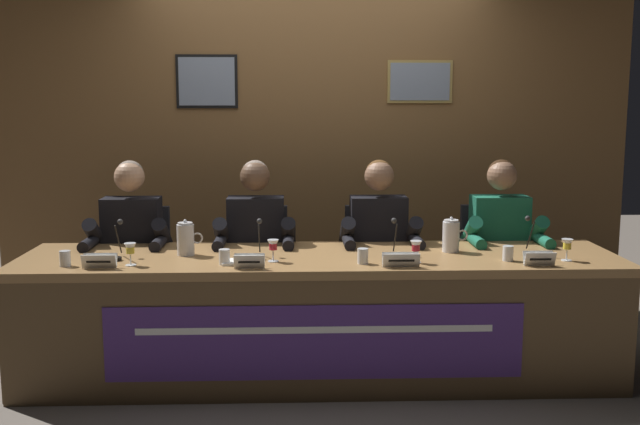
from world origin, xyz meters
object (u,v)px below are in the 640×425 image
(juice_glass_far_left, at_px, (130,250))
(microphone_far_left, at_px, (118,246))
(chair_far_left, at_px, (138,279))
(panelist_center_right, at_px, (380,242))
(panelist_far_right, at_px, (502,241))
(chair_far_right, at_px, (493,276))
(nameplate_far_right, at_px, (539,259))
(nameplate_center_left, at_px, (249,261))
(water_cup_center_right, at_px, (363,257))
(chair_center_left, at_px, (258,278))
(nameplate_center_right, at_px, (401,260))
(microphone_far_right, at_px, (531,242))
(microphone_center_left, at_px, (259,245))
(juice_glass_center_right, at_px, (416,248))
(nameplate_far_left, at_px, (99,261))
(panelist_far_left, at_px, (130,243))
(document_stack_center_left, at_px, (240,261))
(juice_glass_center_left, at_px, (273,246))
(conference_table, at_px, (321,297))
(water_cup_far_right, at_px, (508,254))
(microphone_center_right, at_px, (396,245))
(chair_center_right, at_px, (376,277))
(panelist_center_left, at_px, (255,243))
(water_cup_center_left, at_px, (224,258))
(water_cup_far_left, at_px, (65,259))
(water_pitcher_right_side, at_px, (451,236))
(juice_glass_far_right, at_px, (567,246))
(water_pitcher_left_side, at_px, (186,239))

(juice_glass_far_left, distance_m, microphone_far_left, 0.20)
(chair_far_left, xyz_separation_m, panelist_center_right, (1.58, -0.20, 0.28))
(microphone_far_left, bearing_deg, panelist_far_right, 11.50)
(chair_far_right, relative_size, nameplate_far_right, 5.46)
(juice_glass_far_left, bearing_deg, nameplate_center_left, -8.78)
(panelist_far_right, bearing_deg, water_cup_center_right, -146.09)
(chair_center_left, distance_m, nameplate_center_right, 1.29)
(microphone_far_right, bearing_deg, microphone_center_left, -178.37)
(juice_glass_center_right, bearing_deg, nameplate_far_right, -8.52)
(nameplate_far_left, relative_size, water_cup_center_right, 2.13)
(panelist_far_left, distance_m, document_stack_center_left, 0.94)
(juice_glass_center_left, height_order, nameplate_far_right, juice_glass_center_left)
(juice_glass_center_right, bearing_deg, conference_table, 167.73)
(nameplate_center_left, xyz_separation_m, water_cup_far_right, (1.44, 0.15, -0.00))
(chair_center_left, distance_m, microphone_center_right, 1.13)
(juice_glass_center_left, bearing_deg, chair_center_right, 49.41)
(panelist_center_left, distance_m, nameplate_center_right, 1.10)
(water_cup_center_left, bearing_deg, water_cup_center_right, -0.51)
(panelist_far_left, xyz_separation_m, juice_glass_center_left, (0.92, -0.57, 0.09))
(nameplate_center_left, distance_m, water_cup_center_left, 0.18)
(panelist_center_left, distance_m, chair_far_right, 1.62)
(water_cup_far_left, xyz_separation_m, chair_far_right, (2.58, 0.85, -0.32))
(microphone_center_left, bearing_deg, juice_glass_far_left, -166.77)
(panelist_far_left, xyz_separation_m, nameplate_far_left, (-0.01, -0.71, 0.04))
(microphone_center_left, xyz_separation_m, water_pitcher_right_side, (1.13, 0.14, 0.02))
(nameplate_far_left, distance_m, water_cup_far_left, 0.21)
(juice_glass_far_left, bearing_deg, water_pitcher_right_side, 9.58)
(chair_center_right, bearing_deg, juice_glass_center_left, -130.59)
(chair_center_left, bearing_deg, juice_glass_far_right, -24.57)
(chair_far_right, bearing_deg, water_pitcher_left_side, -163.57)
(juice_glass_center_right, xyz_separation_m, chair_far_right, (0.66, 0.83, -0.36))
(chair_far_right, height_order, document_stack_center_left, chair_far_right)
(microphone_far_left, xyz_separation_m, panelist_far_right, (2.33, 0.47, -0.08))
(panelist_center_right, bearing_deg, nameplate_center_left, -136.50)
(juice_glass_center_left, distance_m, juice_glass_far_right, 1.64)
(panelist_far_left, height_order, water_cup_center_right, panelist_far_left)
(juice_glass_center_right, relative_size, microphone_center_right, 0.57)
(microphone_center_right, xyz_separation_m, panelist_far_right, (0.76, 0.49, -0.08))
(panelist_center_left, relative_size, juice_glass_center_right, 9.99)
(microphone_far_left, bearing_deg, panelist_center_left, 32.25)
(juice_glass_center_left, relative_size, water_cup_center_right, 1.46)
(chair_center_left, bearing_deg, water_pitcher_left_side, -123.43)
(conference_table, height_order, microphone_center_right, microphone_center_right)
(conference_table, xyz_separation_m, water_cup_far_right, (1.05, -0.08, 0.26))
(nameplate_center_left, height_order, panelist_far_right, panelist_far_right)
(juice_glass_center_left, relative_size, nameplate_center_right, 0.62)
(nameplate_center_right, height_order, water_cup_center_right, water_cup_center_right)
(nameplate_far_left, height_order, juice_glass_center_right, juice_glass_center_right)
(microphone_far_left, height_order, water_cup_center_right, microphone_far_left)
(nameplate_far_left, bearing_deg, water_cup_far_right, 2.78)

